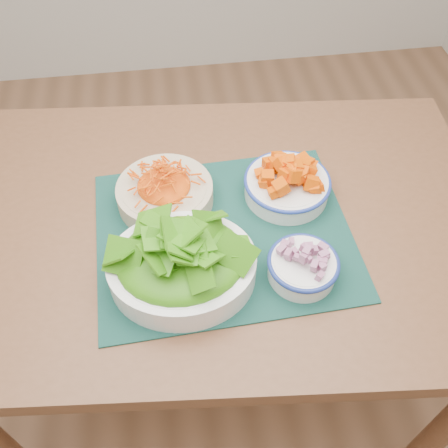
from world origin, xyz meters
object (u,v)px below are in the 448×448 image
table (220,246)px  squash_bowl (287,181)px  carrot_bowl (165,190)px  lettuce_bowl (181,258)px  onion_bowl (303,264)px  placemat (224,234)px

table → squash_bowl: bearing=20.6°
carrot_bowl → lettuce_bowl: bearing=-84.3°
onion_bowl → carrot_bowl: bearing=137.4°
lettuce_bowl → table: bearing=61.0°
placemat → lettuce_bowl: 0.15m
carrot_bowl → onion_bowl: carrot_bowl is taller
table → lettuce_bowl: lettuce_bowl is taller
placemat → squash_bowl: squash_bowl is taller
table → lettuce_bowl: size_ratio=4.28×
table → squash_bowl: size_ratio=6.60×
table → carrot_bowl: size_ratio=4.85×
placemat → table: bearing=91.3°
lettuce_bowl → onion_bowl: size_ratio=2.11×
table → onion_bowl: bearing=-45.9°
placemat → carrot_bowl: carrot_bowl is taller
carrot_bowl → table: bearing=-27.1°
table → onion_bowl: 0.26m
table → squash_bowl: squash_bowl is taller
placemat → lettuce_bowl: (-0.09, -0.10, 0.07)m
squash_bowl → onion_bowl: 0.21m
placemat → onion_bowl: (0.13, -0.12, 0.04)m
table → carrot_bowl: carrot_bowl is taller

